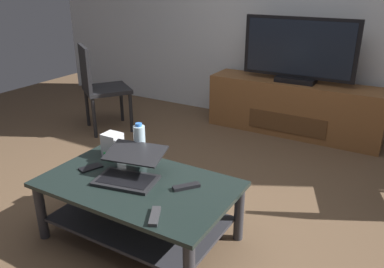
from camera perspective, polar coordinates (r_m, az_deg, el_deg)
name	(u,v)px	position (r m, az deg, el deg)	size (l,w,h in m)	color
ground_plane	(185,218)	(2.70, -0.98, -12.24)	(7.68, 7.68, 0.00)	brown
coffee_table	(139,200)	(2.39, -7.79, -9.56)	(1.15, 0.69, 0.39)	black
media_cabinet	(293,108)	(4.14, 14.65, 3.76)	(1.74, 0.41, 0.55)	brown
television	(298,52)	(3.98, 15.36, 11.57)	(1.10, 0.20, 0.63)	black
side_chair	(98,84)	(4.13, -13.58, 7.15)	(0.61, 0.61, 0.90)	black
laptop	(130,169)	(2.37, -9.11, -5.09)	(0.42, 0.42, 0.16)	black
router_box	(113,144)	(2.68, -11.57, -1.50)	(0.12, 0.11, 0.16)	silver
water_bottle_near	(140,144)	(2.53, -7.69, -1.44)	(0.08, 0.08, 0.27)	silver
cell_phone	(91,168)	(2.55, -14.65, -4.80)	(0.07, 0.14, 0.01)	black
tv_remote	(155,216)	(2.00, -5.49, -11.93)	(0.04, 0.16, 0.02)	#2D2D30
soundbar_remote	(186,187)	(2.25, -0.84, -7.72)	(0.04, 0.16, 0.02)	black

